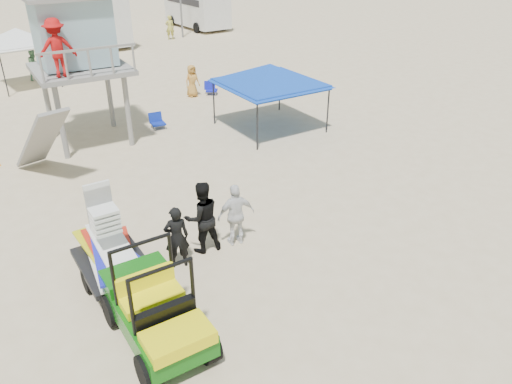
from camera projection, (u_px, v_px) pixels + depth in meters
ground at (316, 301)px, 11.07m from camera, size 140.00×140.00×0.00m
utility_cart at (155, 304)px, 9.55m from camera, size 1.50×2.76×2.05m
surf_trailer at (110, 249)px, 11.25m from camera, size 1.52×2.66×2.24m
man_left at (177, 237)px, 11.86m from camera, size 0.69×0.55×1.63m
man_mid at (202, 217)px, 12.42m from camera, size 1.04×0.87×1.91m
man_right at (236, 215)px, 12.72m from camera, size 1.06×0.61×1.70m
lifeguard_tower at (72, 38)px, 17.63m from camera, size 3.52×3.52×5.20m
canopy_blue at (270, 67)px, 19.48m from camera, size 3.68×3.68×3.05m
canopy_white_c at (16, 31)px, 24.81m from camera, size 2.99×2.99×3.34m
beach_chair_b at (157, 121)px, 20.49m from camera, size 0.61×0.66×0.64m
beach_chair_c at (211, 88)px, 24.69m from camera, size 0.73×0.84×0.64m
rv_mid_right at (95, 17)px, 34.83m from camera, size 2.64×7.00×3.25m
rv_far_right at (196, 5)px, 40.54m from camera, size 2.64×6.60×3.25m
distant_beachgoers at (119, 57)px, 28.32m from camera, size 11.89×13.95×1.72m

